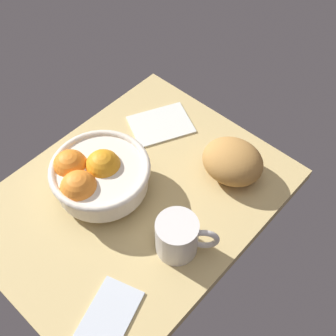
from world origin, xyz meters
The scene contains 6 objects.
ground_plane centered at (0.00, 0.00, -1.50)cm, with size 67.75×52.67×3.00cm, color tan.
fruit_bowl centered at (4.33, -7.44, 5.87)cm, with size 22.44×22.44×10.85cm.
bread_loaf centered at (-20.11, 12.13, 4.46)cm, with size 14.52×12.55×8.92cm, color #B07C3E.
napkin_folded centered at (23.45, 15.92, 0.46)cm, with size 15.10×8.55×0.93cm, color silver.
napkin_spare centered at (-20.37, -10.84, 0.45)cm, with size 15.42×11.55×0.89cm, color silver.
mug centered at (3.05, 15.88, 4.66)cm, with size 10.24×11.78×9.32cm.
Camera 1 is at (35.42, 42.37, 82.27)cm, focal length 45.92 mm.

